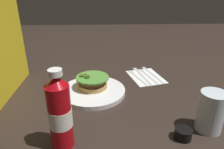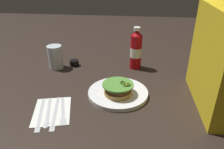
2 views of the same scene
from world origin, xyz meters
name	(u,v)px [view 2 (image 2 of 2)]	position (x,y,z in m)	size (l,w,h in m)	color
ground_plane	(91,86)	(0.00, 0.00, 0.00)	(3.00, 3.00, 0.00)	black
dinner_plate	(118,93)	(0.06, 0.13, 0.01)	(0.25, 0.25, 0.02)	white
burger_sandwich	(118,89)	(0.08, 0.13, 0.04)	(0.13, 0.13, 0.05)	tan
ketchup_bottle	(136,50)	(-0.22, 0.20, 0.10)	(0.06, 0.06, 0.22)	#AD0A12
water_glass	(55,57)	(-0.17, -0.22, 0.06)	(0.08, 0.08, 0.12)	silver
condiment_cup	(74,63)	(-0.21, -0.14, 0.02)	(0.05, 0.05, 0.03)	black
napkin	(52,111)	(0.20, -0.11, 0.00)	(0.18, 0.14, 0.00)	white
steak_knife	(40,115)	(0.24, -0.14, 0.00)	(0.20, 0.07, 0.00)	silver
spoon_utensil	(48,115)	(0.24, -0.12, 0.00)	(0.18, 0.07, 0.00)	silver
butter_knife	(55,114)	(0.23, -0.09, 0.00)	(0.21, 0.06, 0.00)	silver
fork_utensil	(63,112)	(0.21, -0.07, 0.00)	(0.17, 0.07, 0.00)	silver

